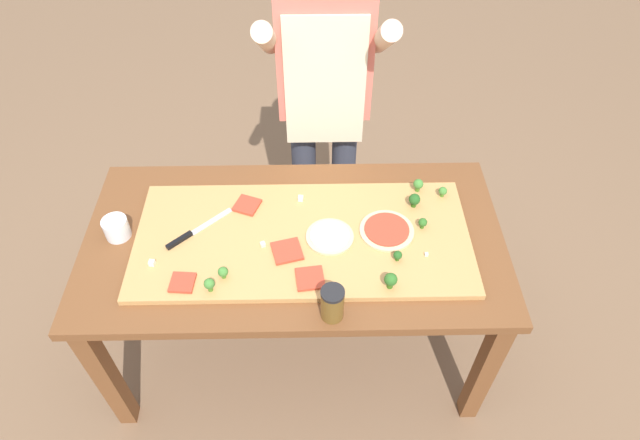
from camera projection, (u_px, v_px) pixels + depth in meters
name	position (u px, v px, depth m)	size (l,w,h in m)	color
ground_plane	(300.00, 341.00, 2.67)	(8.00, 8.00, 0.00)	brown
prep_table	(295.00, 254.00, 2.17)	(1.62, 0.84, 0.79)	brown
cutting_board	(303.00, 238.00, 2.07)	(1.27, 0.57, 0.02)	tan
chefs_knife	(191.00, 234.00, 2.06)	(0.23, 0.22, 0.02)	#B7BABF
pizza_whole_tomato_red	(387.00, 231.00, 2.07)	(0.21, 0.21, 0.02)	beige
pizza_whole_white_garlic	(330.00, 236.00, 2.05)	(0.18, 0.18, 0.02)	beige
pizza_slice_near_left	(247.00, 205.00, 2.17)	(0.09, 0.09, 0.01)	#BC3D28
pizza_slice_far_right	(287.00, 251.00, 2.01)	(0.11, 0.11, 0.01)	#BC3D28
pizza_slice_far_left	(310.00, 278.00, 1.92)	(0.10, 0.10, 0.01)	#BC3D28
pizza_slice_near_right	(182.00, 283.00, 1.91)	(0.08, 0.08, 0.01)	#BC3D28
broccoli_floret_back_left	(418.00, 184.00, 2.21)	(0.04, 0.04, 0.06)	#487A23
broccoli_floret_back_right	(398.00, 255.00, 1.97)	(0.03, 0.03, 0.04)	#2C5915
broccoli_floret_front_mid	(223.00, 272.00, 1.91)	(0.04, 0.04, 0.05)	#487A23
broccoli_floret_front_left	(391.00, 280.00, 1.87)	(0.05, 0.05, 0.07)	#366618
broccoli_floret_front_right	(209.00, 284.00, 1.87)	(0.04, 0.04, 0.06)	#487A23
broccoli_floret_center_left	(423.00, 223.00, 2.07)	(0.03, 0.03, 0.05)	#366618
broccoli_floret_center_right	(414.00, 200.00, 2.15)	(0.05, 0.05, 0.06)	#2C5915
broccoli_floret_back_mid	(443.00, 191.00, 2.19)	(0.03, 0.03, 0.05)	#487A23
cheese_crumble_a	(263.00, 244.00, 2.02)	(0.02, 0.02, 0.02)	silver
cheese_crumble_b	(426.00, 254.00, 1.99)	(0.01, 0.01, 0.01)	silver
cheese_crumble_c	(301.00, 198.00, 2.19)	(0.02, 0.02, 0.02)	white
cheese_crumble_d	(152.00, 263.00, 1.96)	(0.02, 0.02, 0.02)	white
flour_cup	(117.00, 229.00, 2.07)	(0.10, 0.10, 0.08)	white
sauce_jar	(332.00, 303.00, 1.80)	(0.08, 0.08, 0.14)	brown
cook_center	(324.00, 90.00, 2.39)	(0.54, 0.39, 1.67)	#333847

